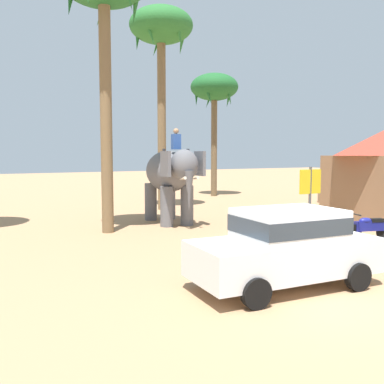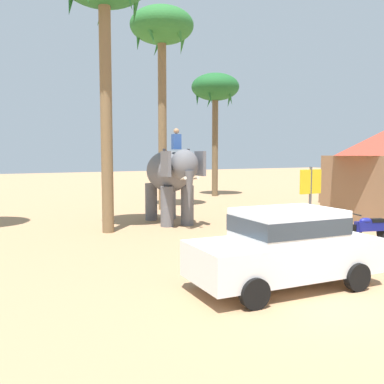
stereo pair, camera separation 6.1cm
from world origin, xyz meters
TOP-DOWN VIEW (x-y plane):
  - ground_plane at (0.00, 0.00)m, footprint 120.00×120.00m
  - car_sedan_foreground at (-0.31, 0.68)m, footprint 4.23×2.13m
  - elephant_with_mahout at (1.38, 9.52)m, footprint 1.84×3.93m
  - motorcycle_far_in_row at (5.36, 2.98)m, footprint 1.75×0.72m
  - palm_tree_behind_elephant at (9.17, 18.39)m, footprint 3.20×3.20m
  - palm_tree_near_hut at (3.01, 13.72)m, footprint 3.20×3.20m
  - signboard_yellow at (5.09, 5.37)m, footprint 1.00×0.10m

SIDE VIEW (x-z plane):
  - ground_plane at x=0.00m, z-range 0.00..0.00m
  - motorcycle_far_in_row at x=5.36m, z-range -0.01..0.93m
  - car_sedan_foreground at x=-0.31m, z-range 0.08..1.78m
  - signboard_yellow at x=5.09m, z-range 0.49..2.89m
  - elephant_with_mahout at x=1.38m, z-range 0.05..3.93m
  - palm_tree_behind_elephant at x=9.17m, z-range 2.98..11.21m
  - palm_tree_near_hut at x=3.01m, z-range 3.79..13.98m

